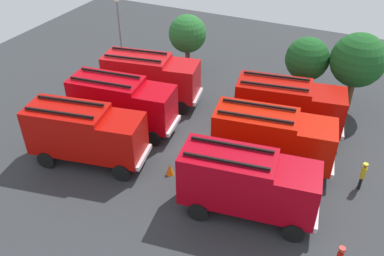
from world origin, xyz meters
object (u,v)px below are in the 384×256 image
fire_truck_1 (247,182)px  fire_truck_2 (122,102)px  traffic_cone_1 (170,169)px  firefighter_1 (363,174)px  tree_2 (358,60)px  fire_truck_4 (151,76)px  firefighter_0 (214,129)px  fire_truck_3 (272,137)px  fire_truck_0 (85,132)px  traffic_cone_0 (258,106)px  fire_truck_5 (288,105)px  lamppost (119,28)px  tree_1 (307,59)px  tree_0 (187,34)px

fire_truck_1 → fire_truck_2: (-10.19, 4.09, 0.00)m
fire_truck_2 → traffic_cone_1: (5.11, -3.01, -1.79)m
firefighter_1 → tree_2: (-1.88, 8.65, 2.99)m
fire_truck_4 → traffic_cone_1: fire_truck_4 is taller
firefighter_0 → firefighter_1: (9.41, -0.75, 0.09)m
fire_truck_3 → tree_2: (3.44, 8.89, 1.84)m
fire_truck_0 → traffic_cone_0: size_ratio=13.18×
fire_truck_5 → fire_truck_3: bearing=-99.1°
firefighter_1 → fire_truck_2: bearing=-178.9°
fire_truck_3 → fire_truck_4: (-10.36, 3.75, 0.00)m
fire_truck_2 → fire_truck_3: 10.28m
tree_2 → traffic_cone_0: 7.63m
lamppost → tree_1: bearing=4.5°
fire_truck_3 → fire_truck_4: 11.01m
fire_truck_1 → fire_truck_3: same height
tree_1 → lamppost: size_ratio=0.81×
firefighter_0 → firefighter_1: firefighter_1 is taller
fire_truck_0 → traffic_cone_0: (7.76, 10.28, -1.87)m
tree_0 → fire_truck_3: bearing=-44.0°
traffic_cone_0 → lamppost: 13.53m
firefighter_0 → traffic_cone_0: size_ratio=2.89×
fire_truck_4 → fire_truck_5: 10.34m
fire_truck_5 → fire_truck_4: bearing=172.1°
fire_truck_0 → firefighter_0: (6.26, 5.22, -1.23)m
firefighter_1 → lamppost: (-20.90, 7.52, 2.66)m
fire_truck_3 → firefighter_1: (5.33, 0.24, -1.14)m
firefighter_1 → traffic_cone_0: 9.84m
fire_truck_3 → fire_truck_1: bearing=-99.5°
traffic_cone_0 → tree_0: bearing=153.5°
tree_1 → traffic_cone_0: tree_1 is taller
tree_1 → lamppost: bearing=-175.5°
lamppost → fire_truck_5: bearing=-13.6°
lamppost → fire_truck_3: bearing=-26.5°
fire_truck_2 → tree_0: bearing=82.5°
fire_truck_3 → tree_1: tree_1 is taller
fire_truck_4 → fire_truck_5: same height
fire_truck_3 → firefighter_1: fire_truck_3 is taller
tree_0 → firefighter_1: bearing=-31.7°
fire_truck_4 → traffic_cone_0: 8.32m
fire_truck_0 → fire_truck_5: same height
fire_truck_5 → fire_truck_1: bearing=-99.8°
fire_truck_5 → firefighter_1: 6.63m
fire_truck_0 → fire_truck_3: bearing=11.4°
fire_truck_5 → lamppost: bearing=157.1°
fire_truck_2 → firefighter_1: fire_truck_2 is taller
fire_truck_1 → firefighter_1: size_ratio=4.18×
tree_0 → tree_1: size_ratio=0.98×
fire_truck_0 → firefighter_0: size_ratio=4.57×
tree_2 → firefighter_1: bearing=-77.7°
tree_1 → traffic_cone_1: size_ratio=6.88×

